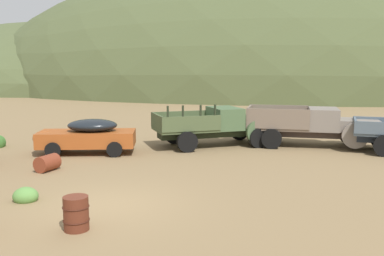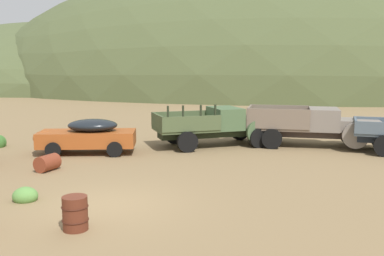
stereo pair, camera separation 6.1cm
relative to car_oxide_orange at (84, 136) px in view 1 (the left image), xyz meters
The scene contains 9 objects.
ground_plane 7.75m from the car_oxide_orange, 70.98° to the right, with size 300.00×300.00×0.00m, color olive.
hill_center 70.38m from the car_oxide_orange, 100.13° to the left, with size 96.56×73.88×24.57m, color #4C5633.
hill_far_left 60.67m from the car_oxide_orange, 64.29° to the left, with size 110.24×67.06×41.89m, color #4C5633.
car_oxide_orange is the anchor object (origin of this frame).
truck_weathered_green 6.71m from the car_oxide_orange, 17.75° to the left, with size 6.25×3.93×2.16m.
truck_primer_gray 11.20m from the car_oxide_orange, ahead, with size 6.45×3.31×1.91m.
oil_drum_tipped 3.34m from the car_oxide_orange, 100.43° to the right, with size 0.90×1.05×0.61m.
oil_drum_foreground 9.40m from the car_oxide_orange, 77.13° to the right, with size 0.65×0.65×0.84m.
bush_near_barrel 6.92m from the car_oxide_orange, 90.27° to the right, with size 0.74×0.68×0.53m.
Camera 1 is at (2.45, -11.98, 4.02)m, focal length 40.62 mm.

